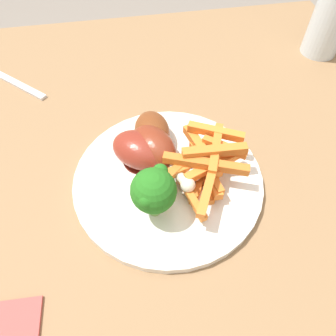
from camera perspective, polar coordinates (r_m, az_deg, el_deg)
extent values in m
plane|color=gray|center=(1.12, -3.98, -23.38)|extent=(6.00, 6.00, 0.00)
cube|color=#8E6B47|center=(0.46, -8.85, -2.26)|extent=(0.99, 0.87, 0.03)
cylinder|color=brown|center=(1.06, 16.03, 6.42)|extent=(0.06, 0.06, 0.69)
cylinder|color=white|center=(0.43, 0.00, -2.06)|extent=(0.26, 0.26, 0.01)
cylinder|color=#7DA452|center=(0.39, -2.44, -6.75)|extent=(0.02, 0.02, 0.03)
sphere|color=#246D1C|center=(0.36, -2.62, -4.10)|extent=(0.05, 0.05, 0.05)
sphere|color=#246D1C|center=(0.38, -1.57, -1.83)|extent=(0.02, 0.02, 0.02)
sphere|color=#246D1C|center=(0.35, -3.81, -5.69)|extent=(0.02, 0.02, 0.02)
sphere|color=#246D1C|center=(0.37, -1.39, -0.61)|extent=(0.02, 0.02, 0.02)
cube|color=orange|center=(0.43, 6.67, -0.82)|extent=(0.02, 0.10, 0.01)
cube|color=orange|center=(0.41, 2.94, -0.07)|extent=(0.09, 0.03, 0.01)
cube|color=orange|center=(0.43, 6.13, 3.25)|extent=(0.03, 0.09, 0.01)
cube|color=orange|center=(0.40, 8.41, 3.05)|extent=(0.08, 0.02, 0.01)
cube|color=orange|center=(0.42, 4.59, 2.62)|extent=(0.09, 0.08, 0.01)
cube|color=orange|center=(0.41, 8.61, 3.54)|extent=(0.04, 0.08, 0.01)
cube|color=orange|center=(0.40, 3.27, -3.56)|extent=(0.03, 0.10, 0.01)
cube|color=orange|center=(0.42, 8.03, -1.25)|extent=(0.01, 0.07, 0.01)
cube|color=orange|center=(0.43, 8.63, 6.49)|extent=(0.07, 0.04, 0.01)
cube|color=orange|center=(0.41, 8.41, 0.54)|extent=(0.09, 0.04, 0.01)
cube|color=orange|center=(0.40, 6.82, 0.77)|extent=(0.11, 0.05, 0.01)
cube|color=orange|center=(0.42, 6.86, 0.23)|extent=(0.03, 0.09, 0.01)
cube|color=orange|center=(0.42, 10.21, 3.76)|extent=(0.05, 0.05, 0.01)
cube|color=orange|center=(0.39, 7.65, -2.00)|extent=(0.06, 0.10, 0.01)
cube|color=#C46725|center=(0.42, 3.90, -1.30)|extent=(0.01, 0.07, 0.01)
cube|color=orange|center=(0.42, 5.95, -2.14)|extent=(0.05, 0.07, 0.01)
cylinder|color=#5D1911|center=(0.45, -4.85, 1.48)|extent=(0.05, 0.05, 0.00)
ellipsoid|color=maroon|center=(0.43, -5.04, 3.24)|extent=(0.10, 0.09, 0.04)
cylinder|color=beige|center=(0.41, 2.49, -0.10)|extent=(0.04, 0.03, 0.01)
sphere|color=silver|center=(0.41, 4.79, -1.07)|extent=(0.02, 0.02, 0.02)
cylinder|color=#571B0F|center=(0.45, -2.49, 2.00)|extent=(0.05, 0.05, 0.00)
ellipsoid|color=maroon|center=(0.43, -2.59, 3.89)|extent=(0.08, 0.09, 0.05)
cylinder|color=beige|center=(0.40, 2.16, -1.49)|extent=(0.03, 0.04, 0.01)
sphere|color=silver|center=(0.40, 3.62, -3.08)|extent=(0.02, 0.02, 0.02)
cylinder|color=#51210F|center=(0.47, -2.79, 4.99)|extent=(0.05, 0.05, 0.00)
ellipsoid|color=brown|center=(0.46, -2.89, 6.62)|extent=(0.05, 0.07, 0.04)
cylinder|color=beige|center=(0.42, -1.83, 0.99)|extent=(0.01, 0.03, 0.01)
sphere|color=silver|center=(0.41, -1.52, -0.65)|extent=(0.02, 0.02, 0.02)
cube|color=silver|center=(0.66, -27.02, 14.17)|extent=(0.15, 0.14, 0.00)
cylinder|color=silver|center=(0.70, 27.36, 22.86)|extent=(0.07, 0.07, 0.13)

